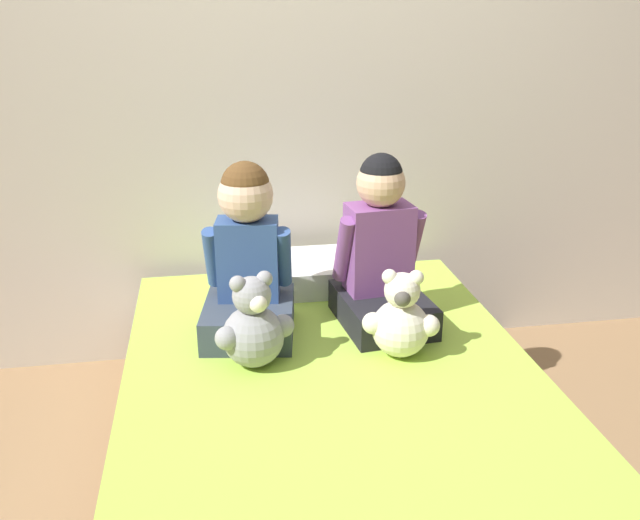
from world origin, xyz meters
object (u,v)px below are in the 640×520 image
bed (340,452)px  child_on_left (248,260)px  teddy_bear_held_by_right_child (401,320)px  pillow_at_headboard (302,273)px  teddy_bear_held_by_left_child (253,327)px  child_on_right (381,255)px

bed → child_on_left: bearing=117.2°
child_on_left → teddy_bear_held_by_right_child: child_on_left is taller
teddy_bear_held_by_right_child → pillow_at_headboard: size_ratio=0.55×
teddy_bear_held_by_right_child → teddy_bear_held_by_left_child: bearing=-166.9°
bed → child_on_right: (0.23, 0.47, 0.47)m
bed → teddy_bear_held_by_left_child: bearing=138.4°
teddy_bear_held_by_right_child → pillow_at_headboard: bearing=125.7°
child_on_left → pillow_at_headboard: (0.24, 0.36, -0.21)m
bed → teddy_bear_held_by_right_child: (0.24, 0.20, 0.34)m
bed → teddy_bear_held_by_left_child: (-0.24, 0.21, 0.34)m
bed → pillow_at_headboard: (0.00, 0.82, 0.27)m
child_on_left → pillow_at_headboard: child_on_left is taller
child_on_right → pillow_at_headboard: size_ratio=1.12×
teddy_bear_held_by_left_child → pillow_at_headboard: size_ratio=0.58×
bed → teddy_bear_held_by_left_child: size_ratio=6.51×
teddy_bear_held_by_left_child → child_on_left: bearing=71.9°
pillow_at_headboard → child_on_right: bearing=-57.0°
child_on_right → child_on_left: bearing=174.0°
child_on_right → teddy_bear_held_by_left_child: 0.55m
child_on_left → teddy_bear_held_by_left_child: bearing=-82.2°
teddy_bear_held_by_right_child → child_on_left: bearing=165.9°
child_on_left → pillow_at_headboard: bearing=65.4°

